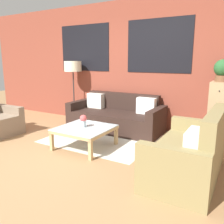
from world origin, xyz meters
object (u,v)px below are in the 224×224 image
(drawer_cabinet, at_px, (218,113))
(flower_vase, at_px, (83,120))
(couch_dark, at_px, (116,117))
(settee_vintage, at_px, (190,154))
(coffee_table, at_px, (85,130))
(floor_lamp, at_px, (73,69))
(potted_plant, at_px, (223,70))

(drawer_cabinet, bearing_deg, flower_vase, -144.27)
(couch_dark, xyz_separation_m, settee_vintage, (1.90, -1.42, 0.03))
(coffee_table, distance_m, floor_lamp, 2.17)
(drawer_cabinet, bearing_deg, floor_lamp, -178.94)
(couch_dark, xyz_separation_m, coffee_table, (0.06, -1.25, 0.04))
(potted_plant, relative_size, flower_vase, 1.82)
(floor_lamp, height_order, drawer_cabinet, floor_lamp)
(drawer_cabinet, height_order, flower_vase, drawer_cabinet)
(couch_dark, distance_m, potted_plant, 2.31)
(settee_vintage, xyz_separation_m, floor_lamp, (-3.19, 1.56, 0.99))
(coffee_table, xyz_separation_m, flower_vase, (-0.03, 0.01, 0.18))
(couch_dark, relative_size, drawer_cabinet, 1.81)
(settee_vintage, relative_size, floor_lamp, 1.03)
(settee_vintage, bearing_deg, coffee_table, 174.61)
(coffee_table, bearing_deg, floor_lamp, 134.30)
(couch_dark, height_order, settee_vintage, settee_vintage)
(coffee_table, xyz_separation_m, potted_plant, (1.97, 1.45, 1.03))
(potted_plant, bearing_deg, drawer_cabinet, -90.00)
(couch_dark, distance_m, drawer_cabinet, 2.07)
(coffee_table, height_order, potted_plant, potted_plant)
(flower_vase, bearing_deg, couch_dark, 91.57)
(settee_vintage, xyz_separation_m, drawer_cabinet, (0.14, 1.62, 0.26))
(settee_vintage, relative_size, drawer_cabinet, 1.35)
(couch_dark, height_order, flower_vase, couch_dark)
(couch_dark, relative_size, settee_vintage, 1.34)
(floor_lamp, relative_size, drawer_cabinet, 1.31)
(floor_lamp, bearing_deg, settee_vintage, -26.08)
(couch_dark, distance_m, floor_lamp, 1.65)
(settee_vintage, xyz_separation_m, flower_vase, (-1.87, 0.18, 0.19))
(settee_vintage, distance_m, coffee_table, 1.84)
(couch_dark, bearing_deg, flower_vase, -88.43)
(couch_dark, relative_size, flower_vase, 9.55)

